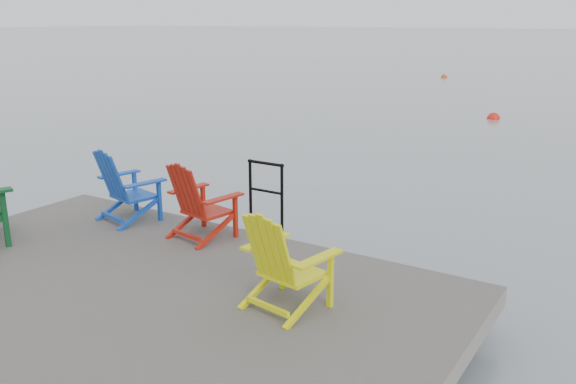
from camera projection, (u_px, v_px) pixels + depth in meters
The scene contains 8 objects.
ground at pixel (90, 363), 5.46m from camera, with size 400.00×400.00×0.00m, color slate.
dock at pixel (87, 328), 5.36m from camera, with size 6.00×5.00×1.40m.
handrail at pixel (266, 192), 7.04m from camera, with size 0.48×0.04×0.90m.
chair_blue at pixel (125, 185), 7.60m from camera, with size 0.85×0.80×0.93m.
chair_red at pixel (199, 200), 6.99m from camera, with size 0.81×0.76×0.91m.
chair_yellow at pixel (283, 260), 5.27m from camera, with size 0.81×0.76×0.91m.
buoy_a at pixel (493, 119), 18.72m from camera, with size 0.39×0.39×0.39m, color red.
buoy_b at pixel (444, 77), 31.87m from camera, with size 0.33×0.33×0.33m, color red.
Camera 1 is at (4.07, -3.14, 2.97)m, focal length 38.00 mm.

